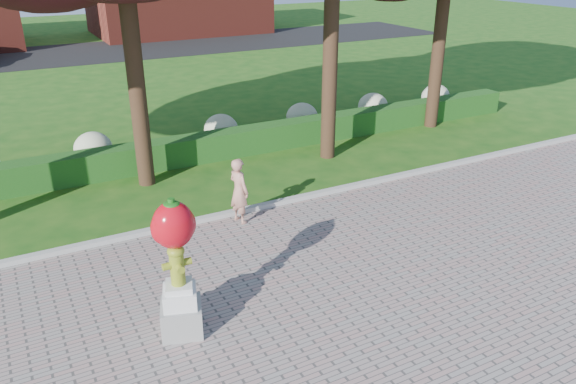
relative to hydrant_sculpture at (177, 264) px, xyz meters
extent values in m
plane|color=#194D13|center=(3.19, 0.73, -1.34)|extent=(100.00, 100.00, 0.00)
cube|color=#ADADA5|center=(3.19, 3.73, -1.26)|extent=(40.00, 0.18, 0.15)
cube|color=#144614|center=(3.19, 7.73, -0.94)|extent=(24.00, 0.70, 0.80)
ellipsoid|color=#AEB88C|center=(0.19, 8.73, -0.79)|extent=(1.10, 1.10, 0.99)
ellipsoid|color=#AEB88C|center=(4.19, 8.73, -0.79)|extent=(1.10, 1.10, 0.99)
ellipsoid|color=#AEB88C|center=(7.19, 8.73, -0.79)|extent=(1.10, 1.10, 0.99)
ellipsoid|color=#AEB88C|center=(10.19, 8.73, -0.79)|extent=(1.10, 1.10, 0.99)
ellipsoid|color=#AEB88C|center=(13.19, 8.73, -0.79)|extent=(1.10, 1.10, 0.99)
cube|color=black|center=(3.19, 28.73, -1.33)|extent=(50.00, 8.00, 0.02)
cylinder|color=black|center=(1.19, 6.73, 1.74)|extent=(0.44, 0.44, 6.16)
cylinder|color=black|center=(6.69, 6.23, 2.30)|extent=(0.44, 0.44, 7.28)
cylinder|color=black|center=(11.69, 7.23, 1.60)|extent=(0.44, 0.44, 5.88)
cube|color=gray|center=(0.00, 0.00, -1.03)|extent=(0.83, 0.83, 0.54)
cube|color=silver|center=(0.00, 0.00, -0.61)|extent=(0.67, 0.67, 0.30)
cube|color=silver|center=(0.00, 0.00, -0.41)|extent=(0.54, 0.54, 0.11)
cylinder|color=olive|center=(0.00, 0.00, -0.06)|extent=(0.24, 0.24, 0.60)
ellipsoid|color=olive|center=(0.00, 0.00, 0.24)|extent=(0.28, 0.28, 0.19)
cylinder|color=olive|center=(-0.17, 0.00, 0.01)|extent=(0.13, 0.12, 0.12)
cylinder|color=olive|center=(0.17, 0.00, 0.01)|extent=(0.13, 0.12, 0.12)
cylinder|color=olive|center=(0.00, -0.16, 0.01)|extent=(0.13, 0.13, 0.13)
cylinder|color=olive|center=(0.00, 0.00, 0.33)|extent=(0.09, 0.09, 0.05)
ellipsoid|color=red|center=(0.00, 0.00, 0.70)|extent=(0.67, 0.60, 0.78)
ellipsoid|color=red|center=(-0.19, 0.00, 0.68)|extent=(0.33, 0.33, 0.49)
ellipsoid|color=red|center=(0.19, 0.00, 0.68)|extent=(0.33, 0.33, 0.49)
cylinder|color=#195B14|center=(0.00, 0.00, 1.09)|extent=(0.11, 0.11, 0.13)
ellipsoid|color=#195B14|center=(0.00, 0.00, 1.06)|extent=(0.26, 0.26, 0.09)
imported|color=tan|center=(2.50, 3.33, -0.52)|extent=(0.51, 0.65, 1.57)
camera|label=1|loc=(-2.05, -7.63, 4.65)|focal=35.00mm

